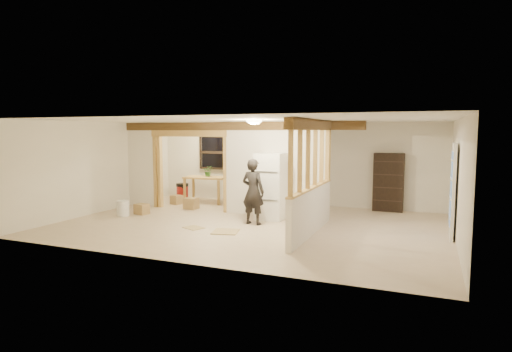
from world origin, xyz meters
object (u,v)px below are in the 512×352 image
at_px(woman, 253,192).
at_px(bookshelf, 388,182).
at_px(refrigerator, 271,186).
at_px(shop_vac, 182,192).
at_px(work_table, 206,190).

height_order(woman, bookshelf, bookshelf).
height_order(refrigerator, shop_vac, refrigerator).
bearing_deg(refrigerator, bookshelf, 39.89).
xyz_separation_m(work_table, shop_vac, (-0.93, 0.12, -0.13)).
xyz_separation_m(refrigerator, work_table, (-2.78, 1.62, -0.43)).
relative_size(refrigerator, woman, 1.06).
xyz_separation_m(refrigerator, shop_vac, (-3.71, 1.73, -0.56)).
distance_m(work_table, bookshelf, 5.52).
bearing_deg(refrigerator, woman, -103.27).
xyz_separation_m(shop_vac, bookshelf, (6.39, 0.51, 0.54)).
height_order(woman, work_table, woman).
bearing_deg(woman, bookshelf, -126.43).
height_order(shop_vac, bookshelf, bookshelf).
bearing_deg(work_table, bookshelf, 0.86).
relative_size(refrigerator, bookshelf, 1.03).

